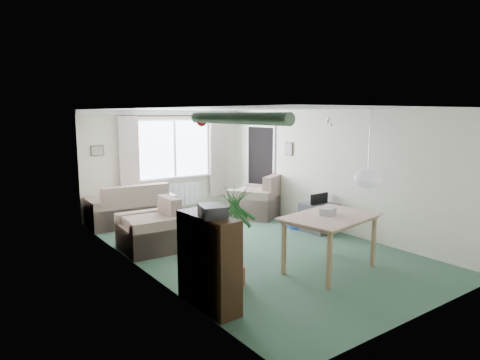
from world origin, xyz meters
TOP-DOWN VIEW (x-y plane):
  - ground at (0.00, 0.00)m, footprint 6.50×6.50m
  - window at (0.20, 3.23)m, footprint 1.80×0.03m
  - curtain_rod at (0.20, 3.15)m, footprint 2.60×0.03m
  - curtain_left at (-0.95, 3.13)m, footprint 0.45×0.08m
  - curtain_right at (1.35, 3.13)m, footprint 0.45×0.08m
  - radiator at (0.20, 3.19)m, footprint 1.20×0.10m
  - doorway at (1.99, 2.20)m, footprint 0.03×0.95m
  - pendant_lamp at (0.20, -2.30)m, footprint 0.36×0.36m
  - tinsel_garland at (-1.92, -2.30)m, footprint 1.60×1.60m
  - bauble_cluster_a at (1.30, 0.90)m, footprint 0.20×0.20m
  - bauble_cluster_b at (1.60, -0.30)m, footprint 0.20×0.20m
  - wall_picture_back at (-1.60, 3.23)m, footprint 0.28×0.03m
  - wall_picture_right at (1.98, 1.20)m, footprint 0.03×0.24m
  - sofa at (-1.10, 2.75)m, footprint 1.81×1.05m
  - armchair_corner at (1.48, 1.76)m, footprint 1.42×1.40m
  - armchair_left at (-1.50, 0.86)m, footprint 0.98×1.03m
  - coffee_table at (-0.49, 0.77)m, footprint 0.88×0.65m
  - photo_frame at (-0.40, 0.74)m, footprint 0.12×0.03m
  - bookshelf at (-1.84, -1.61)m, footprint 0.36×0.95m
  - hifi_box at (-1.84, -1.72)m, footprint 0.37×0.42m
  - houseplant at (-1.19, -1.24)m, footprint 0.61×0.61m
  - dining_table at (0.27, -1.62)m, footprint 1.44×1.08m
  - gift_box at (0.28, -1.55)m, footprint 0.30×0.26m
  - tv_cube at (1.70, -0.02)m, footprint 0.58×0.64m
  - pet_bed at (1.65, 0.43)m, footprint 0.73×0.73m

SIDE VIEW (x-z plane):
  - ground at x=0.00m, z-range 0.00..0.00m
  - pet_bed at x=1.65m, z-range 0.00..0.12m
  - coffee_table at x=-0.49m, z-range 0.00..0.35m
  - tv_cube at x=1.70m, z-range 0.00..0.56m
  - radiator at x=0.20m, z-range 0.12..0.68m
  - dining_table at x=0.27m, z-range 0.00..0.82m
  - photo_frame at x=-0.40m, z-range 0.35..0.51m
  - sofa at x=-1.10m, z-range 0.00..0.87m
  - armchair_left at x=-1.50m, z-range 0.00..0.88m
  - armchair_corner at x=1.48m, z-range 0.00..0.95m
  - bookshelf at x=-1.84m, z-range 0.00..1.14m
  - houseplant at x=-1.19m, z-range 0.00..1.39m
  - gift_box at x=0.28m, z-range 0.82..0.94m
  - doorway at x=1.99m, z-range 0.00..2.00m
  - hifi_box at x=-1.84m, z-range 1.14..1.28m
  - curtain_left at x=-0.95m, z-range 0.27..2.27m
  - curtain_right at x=1.35m, z-range 0.27..2.27m
  - pendant_lamp at x=0.20m, z-range 1.30..1.66m
  - window at x=0.20m, z-range 0.85..2.15m
  - wall_picture_back at x=-1.60m, z-range 1.44..1.66m
  - wall_picture_right at x=1.98m, z-range 1.40..1.70m
  - bauble_cluster_a at x=1.30m, z-range 2.12..2.32m
  - bauble_cluster_b at x=1.60m, z-range 2.12..2.32m
  - curtain_rod at x=0.20m, z-range 2.25..2.29m
  - tinsel_garland at x=-1.92m, z-range 2.22..2.34m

